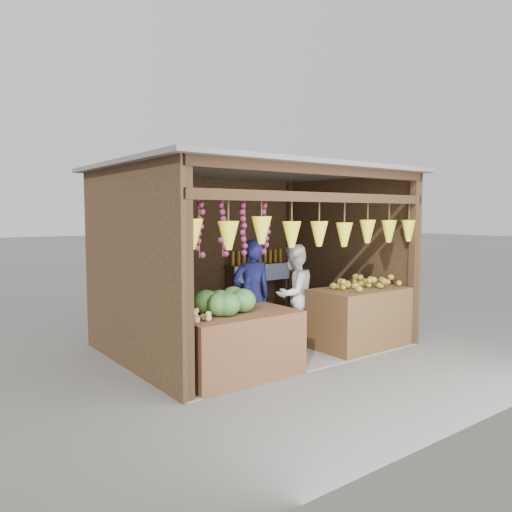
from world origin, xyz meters
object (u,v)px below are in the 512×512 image
at_px(counter_right, 360,318).
at_px(woman_standing, 294,294).
at_px(counter_left, 237,345).
at_px(man_standing, 251,297).
at_px(vendor_seated, 155,308).

distance_m(counter_right, woman_standing, 1.05).
relative_size(counter_left, counter_right, 1.04).
distance_m(counter_left, man_standing, 1.13).
bearing_deg(woman_standing, vendor_seated, -20.14).
distance_m(man_standing, woman_standing, 0.81).
height_order(counter_right, man_standing, man_standing).
height_order(counter_left, vendor_seated, vendor_seated).
bearing_deg(woman_standing, counter_left, 12.96).
bearing_deg(man_standing, woman_standing, -167.90).
xyz_separation_m(man_standing, vendor_seated, (-1.34, 0.30, -0.06)).
relative_size(counter_right, man_standing, 0.89).
distance_m(man_standing, vendor_seated, 1.38).
distance_m(counter_right, vendor_seated, 3.03).
xyz_separation_m(counter_left, man_standing, (0.75, 0.73, 0.42)).
relative_size(man_standing, woman_standing, 1.06).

